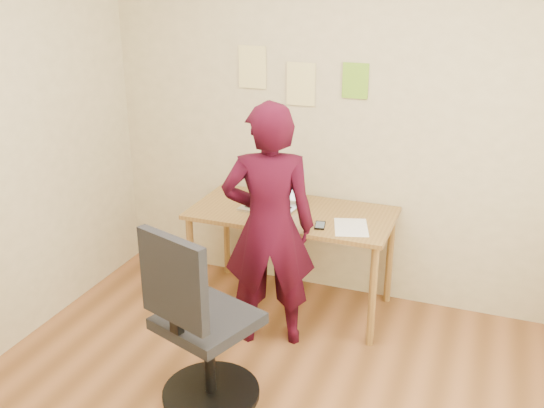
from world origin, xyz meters
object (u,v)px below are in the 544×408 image
at_px(person, 269,227).
at_px(desk, 292,223).
at_px(office_chair, 199,332).
at_px(phone, 320,225).
at_px(laptop, 272,199).

bearing_deg(person, desk, -109.61).
bearing_deg(desk, office_chair, -95.80).
distance_m(phone, office_chair, 1.12).
bearing_deg(phone, desk, 132.91).
xyz_separation_m(desk, office_chair, (-0.12, -1.20, -0.19)).
bearing_deg(laptop, person, -65.46).
bearing_deg(phone, office_chair, -121.75).
relative_size(phone, person, 0.09).
relative_size(laptop, person, 0.25).
bearing_deg(laptop, desk, -6.83).
relative_size(laptop, phone, 2.86).
height_order(laptop, person, person).
xyz_separation_m(desk, person, (0.00, -0.45, 0.15)).
height_order(phone, person, person).
height_order(office_chair, person, person).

